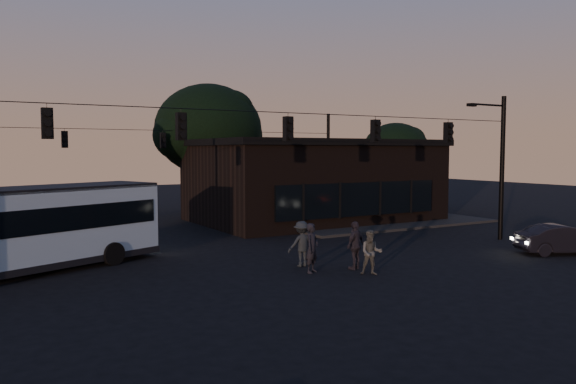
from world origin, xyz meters
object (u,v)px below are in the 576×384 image
building (313,180)px  bus (12,227)px  car (563,239)px  pedestrian_c (355,245)px  pedestrian_d (302,244)px  pedestrian_a (312,248)px  pedestrian_b (371,252)px

building → bus: (-18.89, -8.48, -0.87)m
car → pedestrian_c: 10.32m
pedestrian_c → pedestrian_d: bearing=-67.1°
pedestrian_a → pedestrian_d: 1.25m
pedestrian_c → pedestrian_d: (-1.53, 1.56, -0.04)m
pedestrian_a → pedestrian_c: size_ratio=1.00×
pedestrian_b → pedestrian_c: 1.12m
car → pedestrian_d: (-11.62, 3.71, 0.25)m
bus → car: 23.20m
bus → pedestrian_a: 11.26m
bus → pedestrian_a: bus is taller
car → pedestrian_b: (-10.20, 1.04, 0.18)m
bus → pedestrian_b: size_ratio=6.95×
car → pedestrian_a: pedestrian_a is taller
pedestrian_b → pedestrian_d: bearing=152.7°
pedestrian_c → pedestrian_d: 2.18m
pedestrian_a → pedestrian_d: (0.29, 1.22, -0.03)m
building → bus: 20.72m
pedestrian_b → building: bearing=99.1°
bus → pedestrian_a: bearing=-49.7°
pedestrian_a → pedestrian_c: pedestrian_c is taller
building → pedestrian_b: building is taller
building → pedestrian_d: size_ratio=8.38×
car → pedestrian_b: size_ratio=2.38×
building → pedestrian_d: bearing=-124.7°
building → pedestrian_a: size_ratio=8.08×
building → pedestrian_a: 16.45m
car → pedestrian_d: size_ratio=2.20×
building → pedestrian_c: bearing=-116.9°
car → pedestrian_b: 10.25m
car → pedestrian_a: 12.17m
pedestrian_a → pedestrian_d: pedestrian_a is taller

